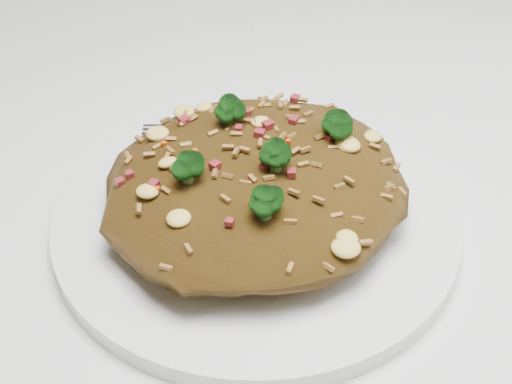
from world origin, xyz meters
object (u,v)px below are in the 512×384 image
dining_table (120,311)px  plate (256,217)px  fried_rice (256,175)px  fork (258,132)px

dining_table → plate: (0.08, -0.07, 0.10)m
fried_rice → fork: size_ratio=1.52×
dining_table → fried_rice: bearing=-38.8°
plate → fork: (0.06, 0.07, 0.01)m
dining_table → fork: 0.17m
fried_rice → fork: 0.09m
fried_rice → fork: fried_rice is taller
fried_rice → plate: bearing=87.5°
plate → fried_rice: (-0.00, -0.00, 0.04)m
dining_table → fork: (0.14, 0.00, 0.11)m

